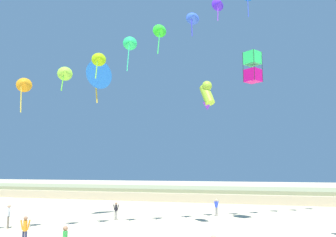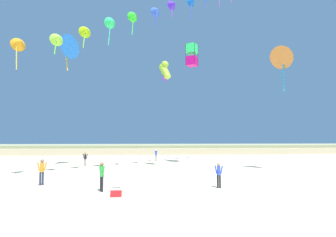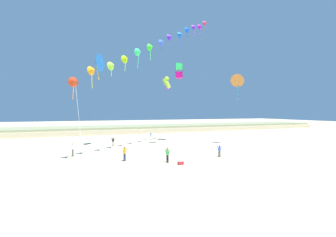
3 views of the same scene
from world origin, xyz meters
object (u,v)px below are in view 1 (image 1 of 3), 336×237
(person_far_center, at_px, (25,229))
(large_kite_low_lead, at_px, (207,94))
(large_kite_high_solo, at_px, (97,75))
(person_far_left, at_px, (216,206))
(large_kite_mid_trail, at_px, (253,67))
(person_mid_center, at_px, (116,210))
(person_far_right, at_px, (8,215))

(person_far_center, xyz_separation_m, large_kite_low_lead, (8.69, 9.82, 9.31))
(large_kite_high_solo, bearing_deg, person_far_left, 28.12)
(person_far_left, distance_m, person_far_center, 18.56)
(large_kite_low_lead, height_order, large_kite_mid_trail, large_kite_mid_trail)
(large_kite_mid_trail, height_order, large_kite_high_solo, large_kite_high_solo)
(large_kite_mid_trail, distance_m, large_kite_high_solo, 14.26)
(person_mid_center, relative_size, large_kite_low_lead, 0.64)
(large_kite_low_lead, bearing_deg, person_far_right, -160.81)
(large_kite_low_lead, bearing_deg, person_far_center, -131.49)
(person_mid_center, height_order, person_far_left, person_far_left)
(person_far_left, distance_m, person_far_right, 18.01)
(person_far_right, bearing_deg, person_far_left, 41.25)
(person_far_center, xyz_separation_m, large_kite_mid_trail, (12.10, 12.44, 11.96))
(person_far_center, bearing_deg, person_mid_center, 89.30)
(large_kite_mid_trail, bearing_deg, large_kite_low_lead, -142.52)
(person_far_right, distance_m, large_kite_mid_trail, 22.60)
(person_far_right, bearing_deg, person_far_center, -41.30)
(large_kite_high_solo, bearing_deg, person_mid_center, 1.32)
(person_far_center, height_order, large_kite_low_lead, large_kite_low_lead)
(large_kite_low_lead, distance_m, large_kite_high_solo, 11.27)
(person_far_left, bearing_deg, large_kite_low_lead, -84.30)
(large_kite_mid_trail, bearing_deg, person_far_left, 133.63)
(person_far_left, height_order, person_far_right, person_far_right)
(person_mid_center, xyz_separation_m, large_kite_low_lead, (8.55, -1.57, 9.41))
(person_mid_center, relative_size, large_kite_mid_trail, 0.58)
(person_mid_center, xyz_separation_m, person_far_right, (-5.68, -6.52, 0.13))
(person_far_right, xyz_separation_m, large_kite_high_solo, (3.43, 6.47, 12.11))
(person_far_left, height_order, large_kite_high_solo, large_kite_high_solo)
(person_far_right, bearing_deg, large_kite_mid_trail, 23.22)
(large_kite_low_lead, bearing_deg, person_mid_center, 169.58)
(person_far_left, xyz_separation_m, person_far_right, (-13.54, -11.87, 0.09))
(person_mid_center, xyz_separation_m, large_kite_high_solo, (-2.25, -0.05, 12.25))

